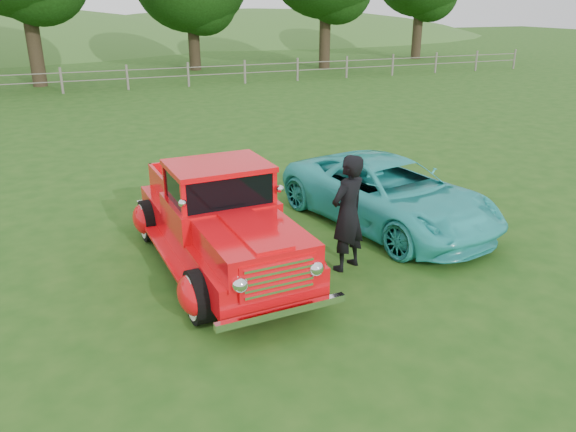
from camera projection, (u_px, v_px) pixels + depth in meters
name	position (u px, v px, depth m)	size (l,w,h in m)	color
ground	(317.00, 293.00, 8.46)	(140.00, 140.00, 0.00)	#1E4C14
distant_hills	(49.00, 86.00, 60.07)	(116.00, 60.00, 18.00)	#385F23
fence_line	(127.00, 77.00, 27.26)	(48.00, 0.12, 1.20)	slate
red_pickup	(219.00, 221.00, 9.06)	(2.43, 5.07, 1.78)	black
teal_sedan	(388.00, 193.00, 10.82)	(2.15, 4.65, 1.29)	#30C0BF
man	(348.00, 213.00, 8.92)	(0.70, 0.46, 1.92)	black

